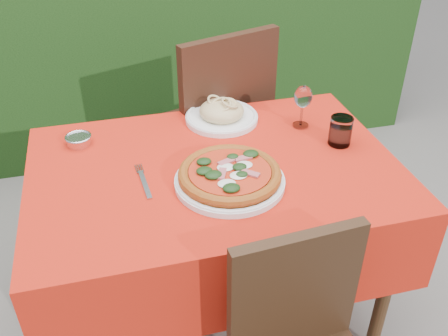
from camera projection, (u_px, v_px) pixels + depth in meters
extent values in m
plane|color=#605B57|center=(217.00, 311.00, 2.13)|extent=(60.00, 60.00, 0.00)
cube|color=black|center=(152.00, 17.00, 2.93)|extent=(3.20, 0.55, 1.60)
cube|color=#402514|center=(215.00, 172.00, 1.73)|extent=(1.20, 0.80, 0.04)
cylinder|color=#402514|center=(386.00, 289.00, 1.77)|extent=(0.05, 0.05, 0.70)
cylinder|color=#402514|center=(72.00, 219.00, 2.09)|extent=(0.05, 0.05, 0.70)
cylinder|color=#402514|center=(311.00, 181.00, 2.32)|extent=(0.05, 0.05, 0.70)
cube|color=red|center=(215.00, 203.00, 1.80)|extent=(1.26, 0.86, 0.32)
cube|color=black|center=(295.00, 293.00, 1.38)|extent=(0.39, 0.07, 0.42)
cube|color=black|center=(205.00, 130.00, 2.42)|extent=(0.59, 0.59, 0.04)
cube|color=black|center=(230.00, 94.00, 2.12)|extent=(0.46, 0.19, 0.51)
cylinder|color=black|center=(218.00, 146.00, 2.80)|extent=(0.04, 0.04, 0.48)
cylinder|color=black|center=(154.00, 168.00, 2.62)|extent=(0.04, 0.04, 0.48)
cylinder|color=black|center=(261.00, 181.00, 2.52)|extent=(0.04, 0.04, 0.48)
cylinder|color=black|center=(192.00, 207.00, 2.34)|extent=(0.04, 0.04, 0.48)
cylinder|color=silver|center=(230.00, 182.00, 1.62)|extent=(0.36, 0.36, 0.02)
cylinder|color=#C4621B|center=(230.00, 176.00, 1.61)|extent=(0.34, 0.34, 0.02)
cylinder|color=#A8120A|center=(230.00, 172.00, 1.60)|extent=(0.28, 0.28, 0.01)
cylinder|color=white|center=(222.00, 118.00, 1.98)|extent=(0.29, 0.29, 0.02)
ellipsoid|color=#D4BA84|center=(222.00, 111.00, 1.96)|extent=(0.23, 0.23, 0.08)
cylinder|color=silver|center=(341.00, 131.00, 1.80)|extent=(0.08, 0.08, 0.11)
cylinder|color=#8FB3C2|center=(340.00, 135.00, 1.81)|extent=(0.07, 0.07, 0.08)
cylinder|color=silver|center=(300.00, 125.00, 1.94)|extent=(0.06, 0.06, 0.01)
cylinder|color=silver|center=(301.00, 115.00, 1.92)|extent=(0.01, 0.01, 0.09)
ellipsoid|color=silver|center=(303.00, 97.00, 1.87)|extent=(0.07, 0.07, 0.09)
cube|color=#B4B3BA|center=(145.00, 184.00, 1.62)|extent=(0.04, 0.22, 0.01)
cylinder|color=silver|center=(79.00, 141.00, 1.82)|extent=(0.09, 0.09, 0.03)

